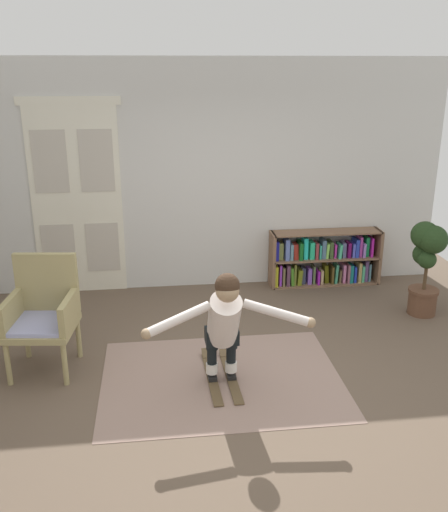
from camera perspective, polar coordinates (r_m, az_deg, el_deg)
name	(u,v)px	position (r m, az deg, el deg)	size (l,w,h in m)	color
ground_plane	(242,386)	(5.29, 1.83, -13.10)	(7.20, 7.20, 0.00)	brown
back_wall	(212,177)	(7.19, -1.24, 8.08)	(6.00, 0.10, 2.90)	silver
double_door	(77,198)	(7.21, -14.75, 5.70)	(1.22, 0.05, 2.45)	silver
rug	(222,378)	(5.40, -0.26, -12.35)	(2.23, 1.68, 0.01)	gray
bookshelf	(322,260)	(7.57, 9.98, -0.39)	(1.47, 0.30, 0.73)	brown
wicker_chair	(43,312)	(5.61, -17.91, -5.41)	(0.67, 0.67, 1.10)	tan
potted_plant	(426,260)	(6.85, 19.89, -0.36)	(0.38, 0.43, 1.12)	brown
skis_pair	(221,375)	(5.41, -0.31, -12.00)	(0.30, 0.96, 0.07)	brown
person_skier	(224,319)	(4.90, 0.05, -6.44)	(1.45, 0.66, 1.11)	white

